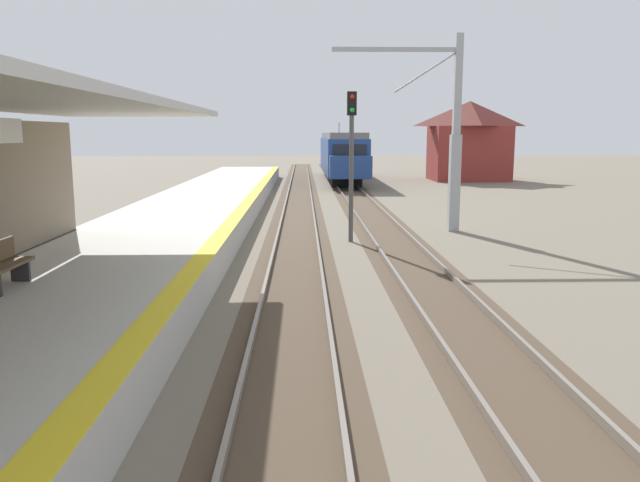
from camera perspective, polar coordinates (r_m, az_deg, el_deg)
station_platform at (r=17.08m, az=-17.23°, el=-1.99°), size 5.00×80.00×0.91m
track_pair_nearest_platform at (r=20.45m, az=-2.16°, el=-0.83°), size 2.34×120.00×0.16m
track_pair_middle at (r=20.70m, az=7.30°, el=-0.78°), size 2.34×120.00×0.16m
approaching_train at (r=51.64m, az=1.99°, el=7.89°), size 2.93×19.60×4.76m
rail_signal_post at (r=22.05m, az=2.86°, el=8.15°), size 0.32×0.34×5.20m
catenary_pylon_far_side at (r=25.03m, az=11.51°, el=9.08°), size 5.00×0.40×7.50m
platform_bench at (r=13.21m, az=-26.88°, el=-1.85°), size 0.45×1.60×0.88m
distant_trackside_house at (r=53.52m, az=13.33°, el=8.94°), size 6.60×5.28×6.40m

